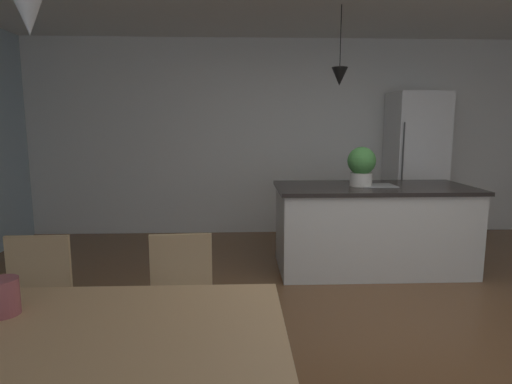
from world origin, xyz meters
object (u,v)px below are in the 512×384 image
Objects in this scene: dining_table at (44,343)px; potted_plant_on_island at (361,165)px; refrigerator at (415,166)px; vase_on_dining_table at (3,297)px; kitchen_island at (372,227)px; chair_far_right at (180,304)px; chair_far_left at (32,307)px.

potted_plant_on_island is at bearing 53.22° from dining_table.
refrigerator is 12.53× the size of vase_on_dining_table.
vase_on_dining_table is (-0.21, 0.13, 0.15)m from dining_table.
potted_plant_on_island is (-0.14, 0.00, 0.66)m from kitchen_island.
chair_far_right is 0.44× the size of refrigerator.
chair_far_right is 2.63m from kitchen_island.
refrigerator is 1.72m from potted_plant_on_island.
vase_on_dining_table is (0.22, -0.68, 0.34)m from chair_far_left.
chair_far_left is 3.24m from potted_plant_on_island.
potted_plant_on_island is at bearing -130.36° from refrigerator.
potted_plant_on_island reaches higher than vase_on_dining_table.
refrigerator is (3.61, 3.26, 0.51)m from chair_far_left.
vase_on_dining_table reaches higher than chair_far_right.
vase_on_dining_table is at bearing 149.08° from dining_table.
refrigerator is (3.17, 4.06, 0.31)m from dining_table.
vase_on_dining_table is at bearing -132.53° from kitchen_island.
kitchen_island is 1.03× the size of refrigerator.
dining_table is 5.16m from refrigerator.
kitchen_island is (2.64, 1.95, -0.01)m from chair_far_left.
potted_plant_on_island is at bearing 180.00° from kitchen_island.
vase_on_dining_table is at bearing -71.83° from chair_far_left.
chair_far_right is at bearing -130.04° from refrigerator.
chair_far_right is 0.43× the size of kitchen_island.
kitchen_island is 4.96× the size of potted_plant_on_island.
dining_table is 0.29m from vase_on_dining_table.
chair_far_left is 0.43× the size of kitchen_island.
dining_table is 0.99× the size of refrigerator.
kitchen_island is at bearing 36.55° from chair_far_left.
refrigerator reaches higher than potted_plant_on_island.
chair_far_right is at bearing -132.10° from kitchen_island.
chair_far_right is 5.56× the size of vase_on_dining_table.
chair_far_right is 2.13× the size of potted_plant_on_island.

